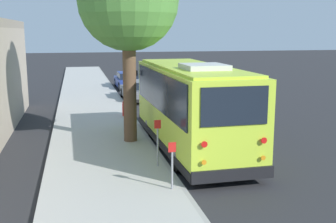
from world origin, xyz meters
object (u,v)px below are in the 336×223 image
at_px(parked_sedan_gray, 136,91).
at_px(fire_hydrant, 124,108).
at_px(shuttle_bus, 191,103).
at_px(sign_post_far, 158,143).
at_px(parked_sedan_blue, 127,81).
at_px(sign_post_near, 172,165).

xyz_separation_m(parked_sedan_gray, fire_hydrant, (-6.06, 1.52, -0.05)).
relative_size(shuttle_bus, fire_hydrant, 10.88).
height_order(shuttle_bus, sign_post_far, shuttle_bus).
xyz_separation_m(parked_sedan_blue, sign_post_near, (-22.73, 1.52, 0.24)).
height_order(parked_sedan_blue, sign_post_far, sign_post_far).
distance_m(parked_sedan_gray, parked_sedan_blue, 5.95).
bearing_deg(shuttle_bus, parked_sedan_gray, 0.17).
distance_m(parked_sedan_gray, fire_hydrant, 6.25).
relative_size(shuttle_bus, parked_sedan_blue, 1.91).
bearing_deg(sign_post_near, shuttle_bus, -21.90).
distance_m(shuttle_bus, parked_sedan_blue, 18.52).
distance_m(shuttle_bus, sign_post_near, 4.68).
bearing_deg(shuttle_bus, fire_hydrant, 14.46).
bearing_deg(parked_sedan_blue, sign_post_near, 175.29).
xyz_separation_m(sign_post_near, fire_hydrant, (10.72, 0.11, -0.30)).
xyz_separation_m(shuttle_bus, sign_post_near, (-4.25, 1.71, -0.99)).
bearing_deg(sign_post_far, sign_post_near, 180.00).
height_order(shuttle_bus, parked_sedan_blue, shuttle_bus).
distance_m(parked_sedan_blue, sign_post_far, 20.67).
bearing_deg(sign_post_near, sign_post_far, -0.00).
bearing_deg(parked_sedan_blue, sign_post_far, 174.90).
distance_m(shuttle_bus, parked_sedan_gray, 12.60).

